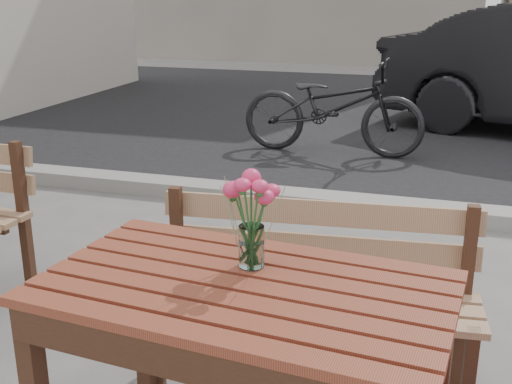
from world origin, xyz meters
TOP-DOWN VIEW (x-y plane):
  - street at (0.00, 5.06)m, footprint 30.00×8.12m
  - main_table at (-0.03, 0.06)m, footprint 1.33×0.85m
  - main_bench at (0.04, 0.76)m, footprint 1.39×0.54m
  - main_vase at (-0.05, 0.18)m, footprint 0.18×0.18m
  - bicycle at (-0.62, 4.74)m, footprint 1.86×0.67m

SIDE VIEW (x-z plane):
  - street at x=0.00m, z-range -0.03..0.09m
  - bicycle at x=-0.62m, z-range 0.00..0.97m
  - main_bench at x=0.04m, z-range 0.09..0.93m
  - main_table at x=-0.03m, z-range 0.26..1.04m
  - main_vase at x=-0.05m, z-range 0.82..1.15m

